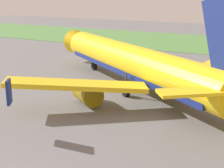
{
  "coord_description": "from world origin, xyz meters",
  "views": [
    {
      "loc": [
        12.55,
        -10.73,
        10.62
      ],
      "look_at": [
        -0.84,
        13.88,
        2.8
      ],
      "focal_mm": 52.33,
      "sensor_mm": 36.0,
      "label": 1
    }
  ],
  "objects": [
    {
      "name": "grass_strip",
      "position": [
        0.0,
        61.71,
        0.03
      ],
      "size": [
        220.0,
        28.0,
        0.06
      ],
      "primitive_type": "cube",
      "color": "#518442",
      "rests_on": "ground"
    },
    {
      "name": "airplane",
      "position": [
        -1.97,
        21.72,
        3.05
      ],
      "size": [
        33.07,
        28.23,
        11.34
      ],
      "color": "yellow",
      "rests_on": "ground"
    }
  ]
}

